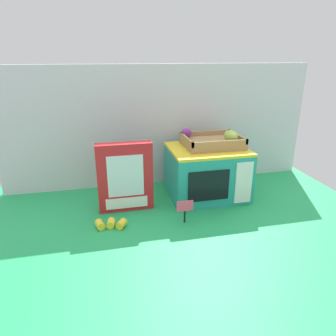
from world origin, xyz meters
name	(u,v)px	position (x,y,z in m)	size (l,w,h in m)	color
ground_plane	(172,201)	(0.00, 0.00, 0.00)	(1.70, 1.70, 0.00)	#219E54
display_back_panel	(161,126)	(0.00, 0.26, 0.31)	(1.61, 0.03, 0.62)	silver
toy_microwave	(207,172)	(0.18, 0.03, 0.12)	(0.36, 0.30, 0.25)	teal
food_groups_crate	(213,141)	(0.21, 0.05, 0.27)	(0.27, 0.21, 0.08)	#A37F51
cookie_set_box	(125,177)	(-0.22, -0.03, 0.15)	(0.24, 0.06, 0.31)	red
price_sign	(185,208)	(0.01, -0.21, 0.07)	(0.07, 0.01, 0.10)	black
loose_toy_banana	(111,224)	(-0.30, -0.18, 0.02)	(0.13, 0.07, 0.03)	yellow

